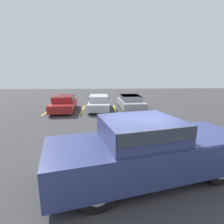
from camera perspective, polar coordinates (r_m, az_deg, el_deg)
ground_plane at (r=6.46m, az=8.90°, el=-16.29°), size 60.00×60.00×0.00m
stall_stripe_a at (r=15.88m, az=-19.71°, el=0.60°), size 0.12×4.04×0.01m
stall_stripe_b at (r=15.32m, az=-9.58°, el=0.75°), size 0.12×4.04×0.01m
stall_stripe_c at (r=15.25m, az=0.98°, el=0.88°), size 0.12×4.04×0.01m
stall_stripe_d at (r=15.70m, az=11.27°, el=0.97°), size 0.12×4.04×0.01m
pickup_truck at (r=5.40m, az=12.14°, el=-11.45°), size 6.24×3.44×1.84m
parked_sedan_a at (r=15.24m, az=-15.40°, el=2.92°), size 2.03×4.47×1.24m
parked_sedan_b at (r=15.07m, az=-4.31°, el=3.23°), size 1.75×4.23×1.23m
parked_sedan_c at (r=15.52m, az=6.03°, el=3.39°), size 2.01×4.46×1.19m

